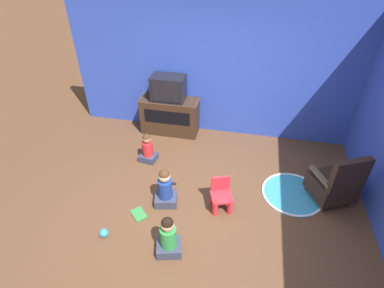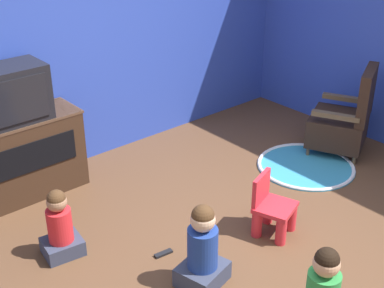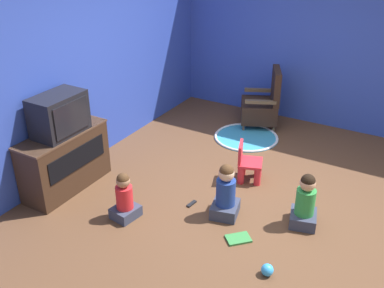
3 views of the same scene
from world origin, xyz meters
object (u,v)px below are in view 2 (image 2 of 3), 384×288
at_px(child_watching_center, 203,250).
at_px(black_armchair, 344,121).
at_px(remote_control, 163,253).
at_px(tv_cabinet, 18,158).
at_px(child_watching_left, 60,227).
at_px(television, 8,95).
at_px(yellow_kid_chair, 272,211).

bearing_deg(child_watching_center, black_armchair, -0.20).
bearing_deg(remote_control, tv_cabinet, -67.10).
relative_size(child_watching_left, child_watching_center, 0.87).
bearing_deg(tv_cabinet, television, -90.00).
bearing_deg(yellow_kid_chair, child_watching_center, 166.95).
distance_m(tv_cabinet, child_watching_left, 1.04).
xyz_separation_m(child_watching_left, child_watching_center, (0.61, -0.96, 0.04)).
relative_size(black_armchair, child_watching_center, 1.44).
xyz_separation_m(child_watching_center, remote_control, (-0.02, 0.43, -0.27)).
height_order(child_watching_center, remote_control, child_watching_center).
height_order(black_armchair, child_watching_left, black_armchair).
bearing_deg(child_watching_center, yellow_kid_chair, -7.22).
bearing_deg(tv_cabinet, child_watching_left, -98.07).
relative_size(tv_cabinet, child_watching_left, 2.05).
relative_size(tv_cabinet, child_watching_center, 1.79).
xyz_separation_m(tv_cabinet, remote_control, (0.44, -1.54, -0.38)).
relative_size(yellow_kid_chair, child_watching_center, 0.78).
bearing_deg(child_watching_left, television, 89.96).
relative_size(yellow_kid_chair, child_watching_left, 0.89).
height_order(tv_cabinet, child_watching_left, tv_cabinet).
bearing_deg(child_watching_center, tv_cabinet, 89.94).
distance_m(television, black_armchair, 3.34).
height_order(yellow_kid_chair, child_watching_center, child_watching_center).
distance_m(black_armchair, child_watching_center, 2.58).
distance_m(tv_cabinet, child_watching_center, 2.03).
distance_m(tv_cabinet, remote_control, 1.65).
distance_m(child_watching_left, remote_control, 0.82).
relative_size(tv_cabinet, television, 1.83).
height_order(television, black_armchair, television).
xyz_separation_m(yellow_kid_chair, child_watching_left, (-1.45, 0.87, 0.04)).
relative_size(child_watching_left, remote_control, 3.72).
bearing_deg(remote_control, television, -66.95).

